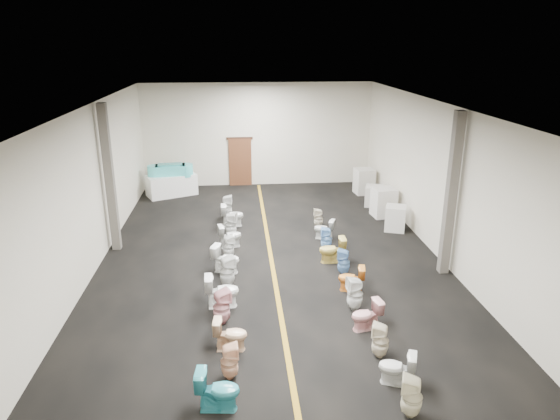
# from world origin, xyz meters

# --- Properties ---
(floor) EXTENTS (16.00, 16.00, 0.00)m
(floor) POSITION_xyz_m (0.00, 0.00, 0.00)
(floor) COLOR black
(floor) RESTS_ON ground
(ceiling) EXTENTS (16.00, 16.00, 0.00)m
(ceiling) POSITION_xyz_m (0.00, 0.00, 4.50)
(ceiling) COLOR black
(ceiling) RESTS_ON ground
(wall_back) EXTENTS (10.00, 0.00, 10.00)m
(wall_back) POSITION_xyz_m (0.00, 8.00, 2.25)
(wall_back) COLOR beige
(wall_back) RESTS_ON ground
(wall_front) EXTENTS (10.00, 0.00, 10.00)m
(wall_front) POSITION_xyz_m (0.00, -8.00, 2.25)
(wall_front) COLOR beige
(wall_front) RESTS_ON ground
(wall_left) EXTENTS (0.00, 16.00, 16.00)m
(wall_left) POSITION_xyz_m (-5.00, 0.00, 2.25)
(wall_left) COLOR beige
(wall_left) RESTS_ON ground
(wall_right) EXTENTS (0.00, 16.00, 16.00)m
(wall_right) POSITION_xyz_m (5.00, 0.00, 2.25)
(wall_right) COLOR beige
(wall_right) RESTS_ON ground
(aisle_stripe) EXTENTS (0.12, 15.60, 0.01)m
(aisle_stripe) POSITION_xyz_m (0.00, 0.00, 0.00)
(aisle_stripe) COLOR #9C7116
(aisle_stripe) RESTS_ON floor
(back_door) EXTENTS (1.00, 0.10, 2.10)m
(back_door) POSITION_xyz_m (-0.80, 7.94, 1.05)
(back_door) COLOR #562D19
(back_door) RESTS_ON floor
(door_frame) EXTENTS (1.15, 0.08, 0.10)m
(door_frame) POSITION_xyz_m (-0.80, 7.95, 2.12)
(door_frame) COLOR #331C11
(door_frame) RESTS_ON back_door
(column_left) EXTENTS (0.25, 0.25, 4.50)m
(column_left) POSITION_xyz_m (-4.75, 1.00, 2.25)
(column_left) COLOR #59544C
(column_left) RESTS_ON floor
(column_right) EXTENTS (0.25, 0.25, 4.50)m
(column_right) POSITION_xyz_m (4.75, -1.50, 2.25)
(column_right) COLOR #59544C
(column_right) RESTS_ON floor
(display_table) EXTENTS (2.21, 1.72, 0.88)m
(display_table) POSITION_xyz_m (-3.71, 6.64, 0.44)
(display_table) COLOR white
(display_table) RESTS_ON floor
(bathtub) EXTENTS (1.85, 0.79, 0.55)m
(bathtub) POSITION_xyz_m (-3.71, 6.64, 1.07)
(bathtub) COLOR #46C9CA
(bathtub) RESTS_ON display_table
(appliance_crate_a) EXTENTS (0.85, 0.85, 0.86)m
(appliance_crate_a) POSITION_xyz_m (4.40, 1.82, 0.43)
(appliance_crate_a) COLOR silver
(appliance_crate_a) RESTS_ON floor
(appliance_crate_b) EXTENTS (0.85, 0.85, 1.07)m
(appliance_crate_b) POSITION_xyz_m (4.40, 3.26, 0.53)
(appliance_crate_b) COLOR silver
(appliance_crate_b) RESTS_ON floor
(appliance_crate_c) EXTENTS (0.88, 0.88, 0.79)m
(appliance_crate_c) POSITION_xyz_m (4.40, 4.51, 0.40)
(appliance_crate_c) COLOR silver
(appliance_crate_c) RESTS_ON floor
(appliance_crate_d) EXTENTS (0.82, 0.82, 1.06)m
(appliance_crate_d) POSITION_xyz_m (4.40, 6.19, 0.53)
(appliance_crate_d) COLOR silver
(appliance_crate_d) RESTS_ON floor
(toilet_left_0) EXTENTS (0.81, 0.51, 0.78)m
(toilet_left_0) POSITION_xyz_m (-1.37, -6.51, 0.39)
(toilet_left_0) COLOR teal
(toilet_left_0) RESTS_ON floor
(toilet_left_1) EXTENTS (0.37, 0.36, 0.75)m
(toilet_left_1) POSITION_xyz_m (-1.18, -5.69, 0.37)
(toilet_left_1) COLOR #EDB693
(toilet_left_1) RESTS_ON floor
(toilet_left_2) EXTENTS (0.73, 0.46, 0.71)m
(toilet_left_2) POSITION_xyz_m (-1.17, -4.72, 0.36)
(toilet_left_2) COLOR beige
(toilet_left_2) RESTS_ON floor
(toilet_left_3) EXTENTS (0.52, 0.51, 0.85)m
(toilet_left_3) POSITION_xyz_m (-1.38, -3.69, 0.43)
(toilet_left_3) COLOR #D5959B
(toilet_left_3) RESTS_ON floor
(toilet_left_4) EXTENTS (0.84, 0.50, 0.83)m
(toilet_left_4) POSITION_xyz_m (-1.38, -2.90, 0.42)
(toilet_left_4) COLOR white
(toilet_left_4) RESTS_ON floor
(toilet_left_5) EXTENTS (0.52, 0.51, 0.86)m
(toilet_left_5) POSITION_xyz_m (-1.27, -1.87, 0.43)
(toilet_left_5) COLOR silver
(toilet_left_5) RESTS_ON floor
(toilet_left_6) EXTENTS (0.87, 0.68, 0.79)m
(toilet_left_6) POSITION_xyz_m (-1.32, -0.98, 0.39)
(toilet_left_6) COLOR white
(toilet_left_6) RESTS_ON floor
(toilet_left_7) EXTENTS (0.43, 0.42, 0.72)m
(toilet_left_7) POSITION_xyz_m (-1.26, -0.03, 0.36)
(toilet_left_7) COLOR white
(toilet_left_7) RESTS_ON floor
(toilet_left_8) EXTENTS (0.80, 0.56, 0.74)m
(toilet_left_8) POSITION_xyz_m (-1.22, 0.83, 0.37)
(toilet_left_8) COLOR silver
(toilet_left_8) RESTS_ON floor
(toilet_left_9) EXTENTS (0.47, 0.46, 0.82)m
(toilet_left_9) POSITION_xyz_m (-1.20, 1.70, 0.41)
(toilet_left_9) COLOR silver
(toilet_left_9) RESTS_ON floor
(toilet_left_10) EXTENTS (0.77, 0.45, 0.78)m
(toilet_left_10) POSITION_xyz_m (-1.16, 2.71, 0.39)
(toilet_left_10) COLOR white
(toilet_left_10) RESTS_ON floor
(toilet_left_11) EXTENTS (0.41, 0.40, 0.83)m
(toilet_left_11) POSITION_xyz_m (-1.36, 3.64, 0.42)
(toilet_left_11) COLOR silver
(toilet_left_11) RESTS_ON floor
(toilet_right_0) EXTENTS (0.47, 0.47, 0.80)m
(toilet_right_0) POSITION_xyz_m (1.94, -6.99, 0.40)
(toilet_right_0) COLOR beige
(toilet_right_0) RESTS_ON floor
(toilet_right_1) EXTENTS (0.77, 0.61, 0.69)m
(toilet_right_1) POSITION_xyz_m (1.95, -6.12, 0.35)
(toilet_right_1) COLOR silver
(toilet_right_1) RESTS_ON floor
(toilet_right_2) EXTENTS (0.46, 0.45, 0.76)m
(toilet_right_2) POSITION_xyz_m (1.88, -5.26, 0.38)
(toilet_right_2) COLOR beige
(toilet_right_2) RESTS_ON floor
(toilet_right_3) EXTENTS (0.76, 0.52, 0.71)m
(toilet_right_3) POSITION_xyz_m (1.86, -4.22, 0.35)
(toilet_right_3) COLOR #E6A2A3
(toilet_right_3) RESTS_ON floor
(toilet_right_4) EXTENTS (0.43, 0.43, 0.85)m
(toilet_right_4) POSITION_xyz_m (1.80, -3.34, 0.42)
(toilet_right_4) COLOR white
(toilet_right_4) RESTS_ON floor
(toilet_right_5) EXTENTS (0.73, 0.51, 0.68)m
(toilet_right_5) POSITION_xyz_m (1.93, -2.37, 0.34)
(toilet_right_5) COLOR orange
(toilet_right_5) RESTS_ON floor
(toilet_right_6) EXTENTS (0.44, 0.43, 0.75)m
(toilet_right_6) POSITION_xyz_m (1.93, -1.43, 0.37)
(toilet_right_6) COLOR #699ACF
(toilet_right_6) RESTS_ON floor
(toilet_right_7) EXTENTS (0.76, 0.44, 0.77)m
(toilet_right_7) POSITION_xyz_m (1.76, -0.59, 0.39)
(toilet_right_7) COLOR #D5B954
(toilet_right_7) RESTS_ON floor
(toilet_right_8) EXTENTS (0.38, 0.37, 0.75)m
(toilet_right_8) POSITION_xyz_m (1.75, 0.30, 0.37)
(toilet_right_8) COLOR #7BB3EE
(toilet_right_8) RESTS_ON floor
(toilet_right_9) EXTENTS (0.76, 0.61, 0.68)m
(toilet_right_9) POSITION_xyz_m (1.84, 1.22, 0.34)
(toilet_right_9) COLOR silver
(toilet_right_9) RESTS_ON floor
(toilet_right_10) EXTENTS (0.32, 0.31, 0.69)m
(toilet_right_10) POSITION_xyz_m (1.82, 2.27, 0.34)
(toilet_right_10) COLOR beige
(toilet_right_10) RESTS_ON floor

